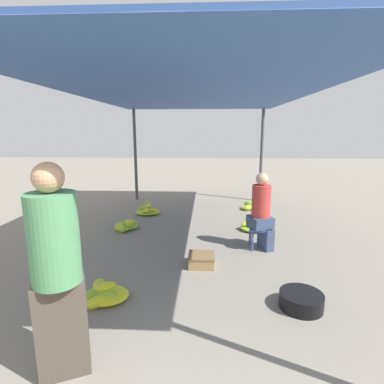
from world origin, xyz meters
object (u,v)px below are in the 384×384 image
Objects in this scene: vendor_foreground at (57,270)px; crate_near at (201,260)px; banana_pile_left_2 at (126,225)px; vendor_seated at (262,210)px; stool at (260,231)px; banana_pile_right_0 at (258,216)px; basin_black at (301,300)px; banana_pile_right_1 at (254,227)px; banana_pile_right_2 at (250,206)px; banana_pile_left_0 at (103,294)px; banana_pile_left_1 at (147,210)px.

vendor_foreground reaches higher than crate_near.
vendor_seated is at bearing -18.95° from banana_pile_left_2.
banana_pile_left_2 is at bearing 161.07° from stool.
crate_near is at bearing 62.21° from vendor_foreground.
vendor_foreground is 4.92m from banana_pile_right_0.
vendor_seated is 2.67× the size of basin_black.
vendor_seated reaches higher than banana_pile_right_1.
stool is 0.35m from vendor_seated.
crate_near is at bearing -109.48° from banana_pile_right_2.
vendor_seated reaches higher than basin_black.
stool reaches higher than banana_pile_right_2.
crate_near is at bearing -142.87° from stool.
vendor_seated reaches higher than banana_pile_right_2.
vendor_seated is at bearing -92.15° from banana_pile_right_1.
stool is 1.21m from crate_near.
vendor_foreground is at bearing -117.79° from crate_near.
crate_near is (-0.96, -0.71, -0.56)m from vendor_seated.
crate_near is (1.06, 2.00, -0.80)m from vendor_foreground.
stool is 0.57× the size of banana_pile_left_0.
vendor_seated is 1.32m from crate_near.
basin_black is 0.73× the size of banana_pile_left_1.
vendor_foreground is at bearing -86.64° from banana_pile_left_0.
crate_near is at bearing -63.65° from banana_pile_left_1.
vendor_foreground reaches higher than banana_pile_left_0.
banana_pile_left_0 is 3.62m from banana_pile_left_1.
crate_near is (-1.15, -3.24, 0.00)m from banana_pile_right_2.
vendor_foreground reaches higher than vendor_seated.
stool is 0.97× the size of crate_near.
vendor_foreground is 2.52m from basin_black.
banana_pile_right_2 is (2.26, 4.19, 0.02)m from banana_pile_left_0.
banana_pile_right_0 is at bearing 62.44° from crate_near.
banana_pile_left_0 is at bearing -80.93° from banana_pile_left_2.
banana_pile_right_0 is at bearing 54.48° from banana_pile_left_0.
stool reaches higher than crate_near.
banana_pile_right_0 is 0.91× the size of banana_pile_right_2.
vendor_seated is at bearing -21.41° from stool.
crate_near is (-1.00, -1.60, 0.00)m from banana_pile_right_1.
vendor_seated is 3.05m from banana_pile_left_1.
banana_pile_left_1 reaches higher than banana_pile_left_2.
vendor_foreground is 4.70× the size of stool.
banana_pile_right_1 is at bearing -95.20° from banana_pile_right_2.
vendor_seated is 2.60m from banana_pile_right_2.
banana_pile_left_1 is 1.03× the size of banana_pile_right_1.
banana_pile_left_1 is at bearing 79.58° from banana_pile_left_2.
banana_pile_left_2 is at bearing -147.81° from banana_pile_right_2.
stool reaches higher than basin_black.
banana_pile_right_1 is at bearing 86.78° from stool.
banana_pile_right_0 is (2.32, 3.25, 0.03)m from banana_pile_left_0.
banana_pile_left_1 reaches higher than basin_black.
vendor_seated is at bearing 95.04° from basin_black.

